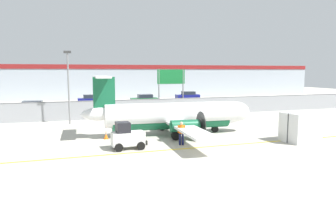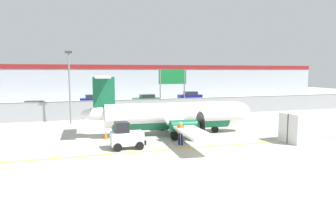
% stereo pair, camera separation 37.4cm
% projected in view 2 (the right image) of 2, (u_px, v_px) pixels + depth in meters
% --- Properties ---
extents(ground_plane, '(140.00, 140.00, 0.01)m').
position_uv_depth(ground_plane, '(197.00, 148.00, 22.79)').
color(ground_plane, '#B7B2A3').
extents(perimeter_fence, '(98.00, 0.10, 2.10)m').
position_uv_depth(perimeter_fence, '(143.00, 108.00, 37.77)').
color(perimeter_fence, gray).
rests_on(perimeter_fence, ground).
extents(parking_lot_strip, '(98.00, 17.00, 0.12)m').
position_uv_depth(parking_lot_strip, '(125.00, 106.00, 48.76)').
color(parking_lot_strip, '#38383A').
rests_on(parking_lot_strip, ground).
extents(background_building, '(91.00, 8.10, 6.50)m').
position_uv_depth(background_building, '(108.00, 81.00, 65.83)').
color(background_building, '#A8B2BC').
rests_on(background_building, ground).
extents(commuter_airplane, '(14.47, 16.07, 4.92)m').
position_uv_depth(commuter_airplane, '(175.00, 116.00, 27.29)').
color(commuter_airplane, white).
rests_on(commuter_airplane, ground).
extents(baggage_tug, '(2.35, 1.42, 1.88)m').
position_uv_depth(baggage_tug, '(126.00, 137.00, 22.33)').
color(baggage_tug, silver).
rests_on(baggage_tug, ground).
extents(ground_crew_worker, '(0.54, 0.44, 1.70)m').
position_uv_depth(ground_crew_worker, '(181.00, 132.00, 23.48)').
color(ground_crew_worker, '#191E4C').
rests_on(ground_crew_worker, ground).
extents(cargo_container, '(2.55, 2.18, 2.20)m').
position_uv_depth(cargo_container, '(300.00, 128.00, 24.48)').
color(cargo_container, silver).
rests_on(cargo_container, ground).
extents(traffic_cone_near_left, '(0.36, 0.36, 0.64)m').
position_uv_depth(traffic_cone_near_left, '(133.00, 139.00, 24.09)').
color(traffic_cone_near_left, orange).
rests_on(traffic_cone_near_left, ground).
extents(traffic_cone_near_right, '(0.36, 0.36, 0.64)m').
position_uv_depth(traffic_cone_near_right, '(106.00, 135.00, 25.73)').
color(traffic_cone_near_right, orange).
rests_on(traffic_cone_near_right, ground).
extents(traffic_cone_far_left, '(0.36, 0.36, 0.64)m').
position_uv_depth(traffic_cone_far_left, '(177.00, 134.00, 26.03)').
color(traffic_cone_far_left, orange).
rests_on(traffic_cone_far_left, ground).
extents(parked_car_0, '(4.31, 2.23, 1.58)m').
position_uv_depth(parked_car_0, '(36.00, 107.00, 40.14)').
color(parked_car_0, black).
rests_on(parked_car_0, parking_lot_strip).
extents(parked_car_1, '(4.25, 2.09, 1.58)m').
position_uv_depth(parked_car_1, '(94.00, 100.00, 50.80)').
color(parked_car_1, navy).
rests_on(parked_car_1, parking_lot_strip).
extents(parked_car_2, '(4.25, 2.10, 1.58)m').
position_uv_depth(parked_car_2, '(146.00, 99.00, 51.21)').
color(parked_car_2, '#19662D').
rests_on(parked_car_2, parking_lot_strip).
extents(parked_car_3, '(4.26, 2.12, 1.58)m').
position_uv_depth(parked_car_3, '(190.00, 96.00, 58.45)').
color(parked_car_3, navy).
rests_on(parked_car_3, parking_lot_strip).
extents(apron_light_pole, '(0.70, 0.30, 7.27)m').
position_uv_depth(apron_light_pole, '(69.00, 81.00, 32.46)').
color(apron_light_pole, slate).
rests_on(apron_light_pole, ground).
extents(highway_sign, '(3.60, 0.14, 5.50)m').
position_uv_depth(highway_sign, '(173.00, 80.00, 40.90)').
color(highway_sign, slate).
rests_on(highway_sign, ground).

